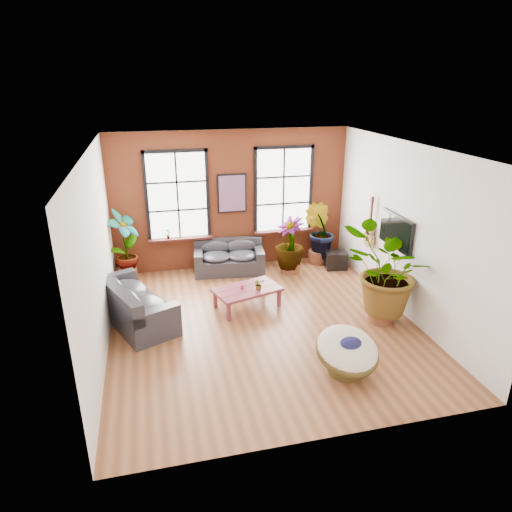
{
  "coord_description": "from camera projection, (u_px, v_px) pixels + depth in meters",
  "views": [
    {
      "loc": [
        -2.02,
        -7.84,
        4.66
      ],
      "look_at": [
        0.0,
        0.6,
        1.25
      ],
      "focal_mm": 32.0,
      "sensor_mm": 36.0,
      "label": 1
    }
  ],
  "objects": [
    {
      "name": "floor_plant_back_left",
      "position": [
        125.0,
        243.0,
        10.82
      ],
      "size": [
        0.99,
        1.05,
        1.66
      ],
      "primitive_type": "imported",
      "rotation": [
        0.0,
        0.0,
        0.94
      ],
      "color": "#173E10",
      "rests_on": "ground"
    },
    {
      "name": "floor_plant_back_right",
      "position": [
        319.0,
        231.0,
        12.02
      ],
      "size": [
        1.02,
        1.02,
        1.45
      ],
      "primitive_type": "imported",
      "rotation": [
        0.0,
        0.0,
        2.38
      ],
      "color": "#173E10",
      "rests_on": "ground"
    },
    {
      "name": "sofa_left",
      "position": [
        131.0,
        303.0,
        9.2
      ],
      "size": [
        1.79,
        2.46,
        0.9
      ],
      "rotation": [
        0.0,
        0.0,
        1.99
      ],
      "color": "#2A2A32",
      "rests_on": "ground"
    },
    {
      "name": "floor_plant_mid",
      "position": [
        290.0,
        243.0,
        11.4
      ],
      "size": [
        0.96,
        0.96,
        1.31
      ],
      "primitive_type": "imported",
      "rotation": [
        0.0,
        0.0,
        5.11
      ],
      "color": "#173E10",
      "rests_on": "ground"
    },
    {
      "name": "papasan_chair",
      "position": [
        347.0,
        351.0,
        7.57
      ],
      "size": [
        1.21,
        1.22,
        0.8
      ],
      "rotation": [
        0.0,
        0.0,
        0.15
      ],
      "color": "#4F3F1C",
      "rests_on": "ground"
    },
    {
      "name": "pot_right_wall",
      "position": [
        381.0,
        313.0,
        9.28
      ],
      "size": [
        0.61,
        0.61,
        0.38
      ],
      "rotation": [
        0.0,
        0.0,
        0.2
      ],
      "color": "brown",
      "rests_on": "ground"
    },
    {
      "name": "media_box",
      "position": [
        336.0,
        260.0,
        11.86
      ],
      "size": [
        0.6,
        0.53,
        0.45
      ],
      "rotation": [
        0.0,
        0.0,
        -0.17
      ],
      "color": "black",
      "rests_on": "ground"
    },
    {
      "name": "table_plant",
      "position": [
        259.0,
        284.0,
        9.67
      ],
      "size": [
        0.27,
        0.25,
        0.25
      ],
      "primitive_type": "imported",
      "rotation": [
        0.0,
        0.0,
        0.3
      ],
      "color": "#173E10",
      "rests_on": "coffee_table"
    },
    {
      "name": "floor_plant_right_wall",
      "position": [
        387.0,
        273.0,
        8.96
      ],
      "size": [
        2.01,
        1.86,
        1.83
      ],
      "primitive_type": "imported",
      "rotation": [
        0.0,
        0.0,
        3.45
      ],
      "color": "#173E10",
      "rests_on": "ground"
    },
    {
      "name": "poster",
      "position": [
        232.0,
        193.0,
        11.4
      ],
      "size": [
        0.74,
        0.06,
        0.98
      ],
      "color": "black",
      "rests_on": "room"
    },
    {
      "name": "coffee_table",
      "position": [
        247.0,
        291.0,
        9.77
      ],
      "size": [
        1.56,
        1.16,
        0.53
      ],
      "rotation": [
        0.0,
        0.0,
        0.3
      ],
      "color": "maroon",
      "rests_on": "ground"
    },
    {
      "name": "sofa_back",
      "position": [
        229.0,
        258.0,
        11.63
      ],
      "size": [
        1.83,
        1.05,
        0.8
      ],
      "rotation": [
        0.0,
        0.0,
        -0.12
      ],
      "color": "#2A2A32",
      "rests_on": "ground"
    },
    {
      "name": "pot_mid",
      "position": [
        290.0,
        266.0,
        11.63
      ],
      "size": [
        0.58,
        0.58,
        0.35
      ],
      "rotation": [
        0.0,
        0.0,
        0.22
      ],
      "color": "brown",
      "rests_on": "ground"
    },
    {
      "name": "sill_plant_left",
      "position": [
        168.0,
        234.0,
        11.33
      ],
      "size": [
        0.17,
        0.17,
        0.27
      ],
      "primitive_type": "imported",
      "rotation": [
        0.0,
        0.0,
        0.79
      ],
      "color": "#173E10",
      "rests_on": "room"
    },
    {
      "name": "tv_wall_unit",
      "position": [
        388.0,
        232.0,
        9.85
      ],
      "size": [
        0.13,
        1.86,
        1.2
      ],
      "color": "black",
      "rests_on": "room"
    },
    {
      "name": "pot_back_right",
      "position": [
        317.0,
        256.0,
        12.23
      ],
      "size": [
        0.59,
        0.59,
        0.35
      ],
      "rotation": [
        0.0,
        0.0,
        -0.27
      ],
      "color": "brown",
      "rests_on": "ground"
    },
    {
      "name": "room",
      "position": [
        262.0,
        240.0,
        8.73
      ],
      "size": [
        6.04,
        6.54,
        3.54
      ],
      "color": "brown",
      "rests_on": "ground"
    },
    {
      "name": "pot_back_left",
      "position": [
        127.0,
        274.0,
        11.14
      ],
      "size": [
        0.58,
        0.58,
        0.35
      ],
      "rotation": [
        0.0,
        0.0,
        0.23
      ],
      "color": "brown",
      "rests_on": "ground"
    },
    {
      "name": "sill_plant_right",
      "position": [
        296.0,
        224.0,
        12.06
      ],
      "size": [
        0.19,
        0.19,
        0.27
      ],
      "primitive_type": "imported",
      "rotation": [
        0.0,
        0.0,
        3.49
      ],
      "color": "#173E10",
      "rests_on": "room"
    }
  ]
}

